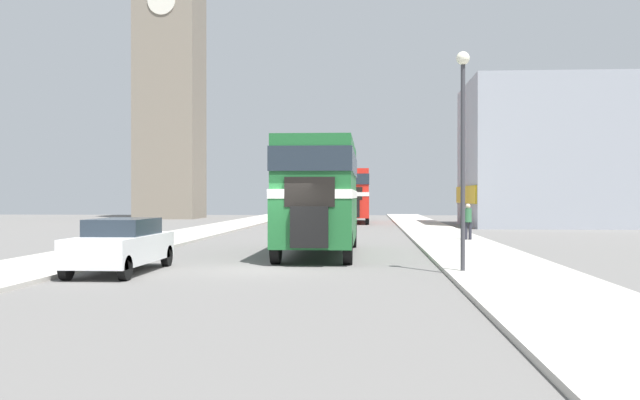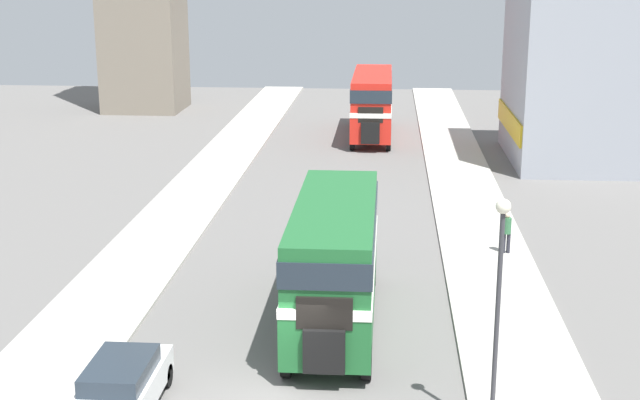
{
  "view_description": "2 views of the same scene",
  "coord_description": "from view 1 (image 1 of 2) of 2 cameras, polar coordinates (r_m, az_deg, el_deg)",
  "views": [
    {
      "loc": [
        2.93,
        -20.4,
        2.1
      ],
      "look_at": [
        1.19,
        5.34,
        1.98
      ],
      "focal_mm": 40.0,
      "sensor_mm": 36.0,
      "label": 1
    },
    {
      "loc": [
        2.74,
        -21.19,
        11.26
      ],
      "look_at": [
        0.0,
        14.75,
        1.58
      ],
      "focal_mm": 50.0,
      "sensor_mm": 36.0,
      "label": 2
    }
  ],
  "objects": [
    {
      "name": "ground_plane",
      "position": [
        20.72,
        -4.29,
        -5.54
      ],
      "size": [
        120.0,
        120.0,
        0.0
      ],
      "primitive_type": "plane",
      "color": "slate"
    },
    {
      "name": "sidewalk_left",
      "position": [
        22.68,
        -21.49,
        -4.91
      ],
      "size": [
        3.5,
        120.0,
        0.12
      ],
      "color": "#B7B2A8",
      "rests_on": "ground_plane"
    },
    {
      "name": "street_lamp",
      "position": [
        19.5,
        11.36,
        5.73
      ],
      "size": [
        0.36,
        0.36,
        5.86
      ],
      "color": "#38383D",
      "rests_on": "sidewalk_right"
    },
    {
      "name": "shop_building_block",
      "position": [
        53.91,
        21.72,
        3.42
      ],
      "size": [
        19.13,
        10.34,
        10.15
      ],
      "color": "#999EA8",
      "rests_on": "ground_plane"
    },
    {
      "name": "car_parked_near",
      "position": [
        20.47,
        -15.6,
        -3.46
      ],
      "size": [
        1.7,
        4.6,
        1.49
      ],
      "color": "white",
      "rests_on": "ground_plane"
    },
    {
      "name": "sidewalk_right",
      "position": [
        20.86,
        14.47,
        -5.35
      ],
      "size": [
        3.5,
        120.0,
        0.12
      ],
      "color": "#B7B2A8",
      "rests_on": "ground_plane"
    },
    {
      "name": "double_decker_bus",
      "position": [
        25.79,
        -0.0,
        0.92
      ],
      "size": [
        2.54,
        9.49,
        4.01
      ],
      "color": "#1E602D",
      "rests_on": "ground_plane"
    },
    {
      "name": "church_tower",
      "position": [
        71.52,
        -11.9,
        11.99
      ],
      "size": [
        6.04,
        6.04,
        32.65
      ],
      "color": "gray",
      "rests_on": "ground_plane"
    },
    {
      "name": "bus_distant",
      "position": [
        57.57,
        2.7,
        0.67
      ],
      "size": [
        2.53,
        10.88,
        4.19
      ],
      "color": "red",
      "rests_on": "ground_plane"
    },
    {
      "name": "pedestrian_walking",
      "position": [
        33.45,
        11.76,
        -1.52
      ],
      "size": [
        0.33,
        0.33,
        1.65
      ],
      "color": "#282833",
      "rests_on": "sidewalk_right"
    }
  ]
}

